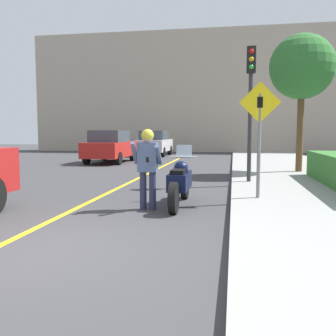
% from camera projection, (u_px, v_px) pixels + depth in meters
% --- Properties ---
extents(ground_plane, '(80.00, 80.00, 0.00)m').
position_uv_depth(ground_plane, '(34.00, 251.00, 5.04)').
color(ground_plane, '#38383A').
extents(sidewalk_curb, '(4.40, 44.00, 0.13)m').
position_uv_depth(sidewalk_curb, '(333.00, 203.00, 8.13)').
color(sidewalk_curb, gray).
rests_on(sidewalk_curb, ground).
extents(road_center_line, '(0.12, 36.00, 0.01)m').
position_uv_depth(road_center_line, '(122.00, 186.00, 11.03)').
color(road_center_line, yellow).
rests_on(road_center_line, ground).
extents(building_backdrop, '(28.00, 1.20, 9.65)m').
position_uv_depth(building_backdrop, '(201.00, 92.00, 30.07)').
color(building_backdrop, '#B2A38E').
rests_on(building_backdrop, ground).
extents(motorcycle, '(0.62, 2.35, 1.30)m').
position_uv_depth(motorcycle, '(180.00, 182.00, 8.13)').
color(motorcycle, black).
rests_on(motorcycle, ground).
extents(person_biker, '(0.59, 0.46, 1.66)m').
position_uv_depth(person_biker, '(148.00, 161.00, 7.66)').
color(person_biker, '#282D4C').
rests_on(person_biker, ground).
extents(crossing_sign, '(0.91, 0.08, 2.57)m').
position_uv_depth(crossing_sign, '(259.00, 128.00, 8.27)').
color(crossing_sign, slate).
rests_on(crossing_sign, sidewalk_curb).
extents(traffic_light, '(0.26, 0.30, 3.94)m').
position_uv_depth(traffic_light, '(251.00, 89.00, 10.92)').
color(traffic_light, '#2D2D30').
rests_on(traffic_light, sidewalk_curb).
extents(street_tree, '(2.36, 2.36, 5.03)m').
position_uv_depth(street_tree, '(302.00, 68.00, 13.67)').
color(street_tree, brown).
rests_on(street_tree, sidewalk_curb).
extents(parked_car_red, '(1.88, 4.20, 1.68)m').
position_uv_depth(parked_car_red, '(111.00, 146.00, 19.56)').
color(parked_car_red, black).
rests_on(parked_car_red, ground).
extents(parked_car_silver, '(1.88, 4.20, 1.68)m').
position_uv_depth(parked_car_silver, '(154.00, 143.00, 25.13)').
color(parked_car_silver, black).
rests_on(parked_car_silver, ground).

